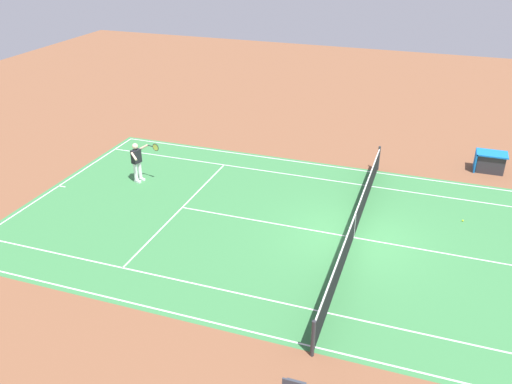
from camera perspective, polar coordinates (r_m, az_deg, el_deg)
ground_plane at (r=18.38m, az=10.35°, el=-4.79°), size 60.00×60.00×0.00m
court_slab at (r=18.38m, az=10.35°, el=-4.79°), size 24.20×11.40×0.00m
court_line_markings at (r=18.38m, az=10.35°, el=-4.78°), size 23.85×11.05×0.01m
tennis_net at (r=18.13m, az=10.48°, el=-3.47°), size 0.10×11.70×1.08m
tennis_player_near at (r=22.06m, az=-12.54°, el=3.33°), size 1.15×0.76×1.70m
tennis_ball at (r=20.36m, az=21.19°, el=-2.86°), size 0.07×0.07×0.07m
equipment_cart_tarped at (r=24.68m, az=23.65°, el=2.97°), size 1.25×0.84×0.85m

